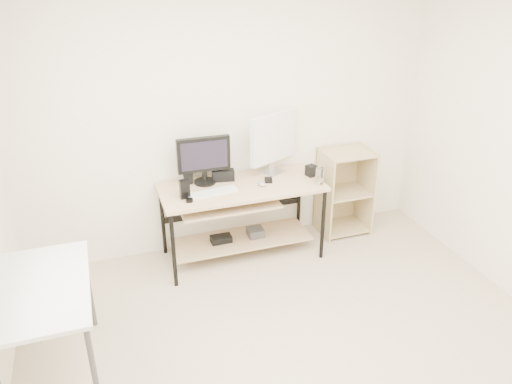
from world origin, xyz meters
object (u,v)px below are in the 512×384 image
Objects in this scene: white_imac at (273,140)px; audio_controller at (185,189)px; desk at (239,206)px; side_table at (43,296)px; shelf_unit at (343,190)px; black_monitor at (204,157)px.

white_imac is 3.46× the size of audio_controller.
desk is 1.97m from side_table.
side_table is at bearing -156.67° from shelf_unit.
desk is 0.71m from white_imac.
side_table is 1.50m from audio_controller.
white_imac is at bearing 12.78° from audio_controller.
white_imac is 0.99m from audio_controller.
white_imac is at bearing 23.99° from desk.
black_monitor is (-1.46, -0.00, 0.55)m from shelf_unit.
side_table is 5.87× the size of audio_controller.
desk is 3.08× the size of black_monitor.
white_imac reaches higher than shelf_unit.
audio_controller is (-0.24, -0.25, -0.17)m from black_monitor.
audio_controller is (-0.92, -0.27, -0.26)m from white_imac.
desk is 0.60m from audio_controller.
black_monitor is 0.82× the size of white_imac.
shelf_unit is at bearing 0.99° from black_monitor.
shelf_unit reaches higher than desk.
side_table is 1.87m from black_monitor.
desk is at bearing -28.69° from black_monitor.
white_imac is at bearing 2.57° from black_monitor.
white_imac is (2.05, 1.24, 0.42)m from side_table.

